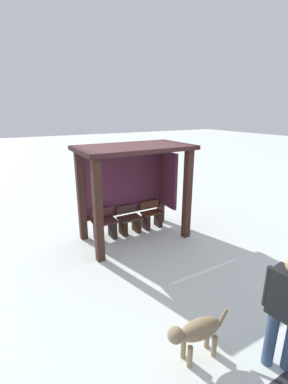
{
  "coord_description": "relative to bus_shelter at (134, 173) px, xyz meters",
  "views": [
    {
      "loc": [
        -2.88,
        -5.54,
        3.17
      ],
      "look_at": [
        0.09,
        -0.31,
        1.3
      ],
      "focal_mm": 24.72,
      "sensor_mm": 36.0,
      "label": 1
    }
  ],
  "objects": [
    {
      "name": "ground_plane",
      "position": [
        -0.09,
        -0.18,
        -1.68
      ],
      "size": [
        60.0,
        60.0,
        0.0
      ],
      "primitive_type": "plane",
      "color": "white"
    },
    {
      "name": "bus_shelter",
      "position": [
        0.0,
        0.0,
        0.0
      ],
      "size": [
        2.7,
        1.55,
        2.38
      ],
      "color": "#3A221B",
      "rests_on": "ground"
    },
    {
      "name": "bench_left_inside",
      "position": [
        -0.79,
        0.14,
        -1.36
      ],
      "size": [
        0.6,
        0.41,
        0.77
      ],
      "color": "#4D2729",
      "rests_on": "ground"
    },
    {
      "name": "bench_center_inside",
      "position": [
        -0.09,
        0.14,
        -1.39
      ],
      "size": [
        0.6,
        0.41,
        0.73
      ],
      "color": "#452B25",
      "rests_on": "ground"
    },
    {
      "name": "bench_right_inside",
      "position": [
        0.61,
        0.14,
        -1.38
      ],
      "size": [
        0.6,
        0.35,
        0.74
      ],
      "color": "#59311E",
      "rests_on": "ground"
    },
    {
      "name": "person_walking",
      "position": [
        -0.18,
        -4.29,
        -0.75
      ],
      "size": [
        0.32,
        0.61,
        1.6
      ],
      "color": "black",
      "rests_on": "ground"
    },
    {
      "name": "dog",
      "position": [
        -1.03,
        -3.69,
        -1.24
      ],
      "size": [
        0.92,
        0.3,
        0.62
      ],
      "color": "#937B59",
      "rests_on": "ground"
    }
  ]
}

